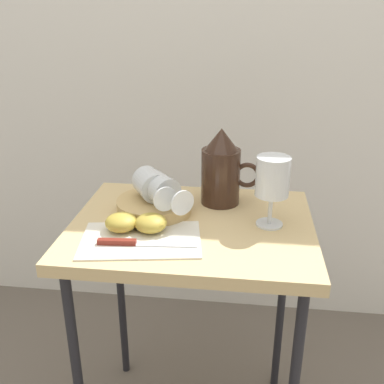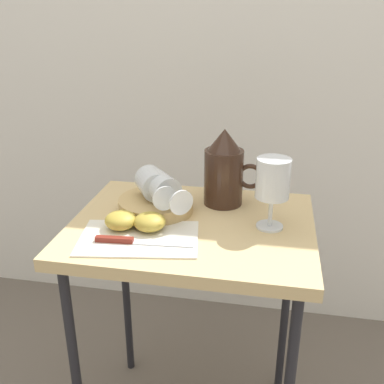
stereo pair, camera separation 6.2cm
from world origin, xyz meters
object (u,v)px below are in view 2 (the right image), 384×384
object	(u,v)px
pitcher	(224,174)
wine_glass_tipped_far	(162,188)
wine_glass_upright	(273,182)
wine_glass_tipped_near	(153,184)
table	(192,247)
apple_half_left	(121,220)
basket_tray	(156,205)
knife	(129,241)
apple_half_right	(150,222)

from	to	relation	value
pitcher	wine_glass_tipped_far	size ratio (longest dim) A/B	1.29
wine_glass_upright	wine_glass_tipped_far	xyz separation A→B (m)	(-0.27, 0.02, -0.04)
wine_glass_upright	wine_glass_tipped_near	distance (m)	0.30
wine_glass_tipped_near	wine_glass_tipped_far	size ratio (longest dim) A/B	1.00
table	wine_glass_tipped_near	size ratio (longest dim) A/B	4.32
wine_glass_upright	apple_half_left	distance (m)	0.36
wine_glass_tipped_near	pitcher	bearing A→B (deg)	24.63
wine_glass_upright	wine_glass_tipped_near	bearing A→B (deg)	171.96
wine_glass_tipped_near	apple_half_left	world-z (taller)	wine_glass_tipped_near
wine_glass_upright	wine_glass_tipped_far	world-z (taller)	wine_glass_upright
wine_glass_tipped_far	wine_glass_upright	bearing A→B (deg)	-4.60
table	basket_tray	world-z (taller)	basket_tray
wine_glass_tipped_near	knife	distance (m)	0.19
knife	apple_half_left	bearing A→B (deg)	122.76
basket_tray	apple_half_right	world-z (taller)	apple_half_right
table	wine_glass_tipped_near	bearing A→B (deg)	154.79
wine_glass_upright	apple_half_left	bearing A→B (deg)	-167.26
table	basket_tray	distance (m)	0.14
basket_tray	wine_glass_tipped_near	distance (m)	0.06
table	apple_half_left	distance (m)	0.19
apple_half_right	knife	world-z (taller)	apple_half_right
apple_half_right	knife	xyz separation A→B (m)	(-0.03, -0.07, -0.02)
basket_tray	knife	size ratio (longest dim) A/B	0.86
basket_tray	wine_glass_tipped_near	size ratio (longest dim) A/B	1.20
basket_tray	knife	xyz separation A→B (m)	(-0.01, -0.18, -0.01)
pitcher	wine_glass_upright	world-z (taller)	pitcher
wine_glass_tipped_near	basket_tray	bearing A→B (deg)	-38.83
wine_glass_upright	knife	bearing A→B (deg)	-154.83
basket_tray	wine_glass_tipped_far	world-z (taller)	wine_glass_tipped_far
table	pitcher	world-z (taller)	pitcher
apple_half_right	pitcher	bearing A→B (deg)	52.24
pitcher	knife	world-z (taller)	pitcher
wine_glass_tipped_far	apple_half_left	world-z (taller)	wine_glass_tipped_far
table	knife	distance (m)	0.19
table	knife	world-z (taller)	knife
basket_tray	apple_half_left	xyz separation A→B (m)	(-0.05, -0.11, 0.01)
wine_glass_tipped_far	table	bearing A→B (deg)	-21.09
apple_half_right	wine_glass_tipped_near	bearing A→B (deg)	100.37
knife	wine_glass_upright	bearing A→B (deg)	25.17
wine_glass_tipped_far	knife	xyz separation A→B (m)	(-0.03, -0.16, -0.06)
knife	apple_half_right	bearing A→B (deg)	68.35
basket_tray	wine_glass_upright	size ratio (longest dim) A/B	1.10
table	pitcher	bearing A→B (deg)	64.77
basket_tray	apple_half_right	size ratio (longest dim) A/B	2.53
table	wine_glass_tipped_near	world-z (taller)	wine_glass_tipped_near
table	wine_glass_upright	size ratio (longest dim) A/B	3.97
wine_glass_tipped_near	knife	bearing A→B (deg)	-92.00
apple_half_right	table	bearing A→B (deg)	35.60
wine_glass_upright	wine_glass_tipped_near	xyz separation A→B (m)	(-0.29, 0.04, -0.04)
apple_half_left	knife	bearing A→B (deg)	-57.24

